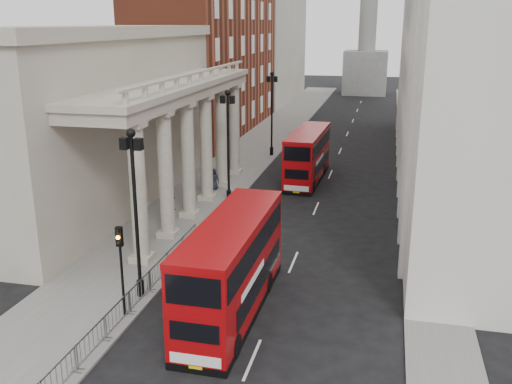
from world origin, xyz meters
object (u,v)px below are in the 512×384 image
(traffic_light, at_px, (120,255))
(bus_near, at_px, (232,265))
(monument_column, at_px, (369,6))
(bus_far, at_px, (308,155))
(pedestrian_b, at_px, (171,199))
(lamp_post_mid, at_px, (228,138))
(pedestrian_a, at_px, (143,230))
(pedestrian_c, at_px, (214,179))
(lamp_post_north, at_px, (272,108))
(lamp_post_south, at_px, (135,203))

(traffic_light, height_order, bus_near, bus_near)
(monument_column, height_order, bus_far, monument_column)
(traffic_light, xyz_separation_m, pedestrian_b, (-3.57, 14.99, -2.19))
(bus_near, bearing_deg, pedestrian_b, 122.51)
(monument_column, distance_m, lamp_post_mid, 73.14)
(monument_column, distance_m, bus_near, 89.40)
(monument_column, relative_size, bus_near, 5.20)
(lamp_post_mid, relative_size, bus_near, 0.80)
(bus_near, bearing_deg, lamp_post_mid, 107.00)
(pedestrian_a, bearing_deg, pedestrian_c, 98.98)
(traffic_light, bearing_deg, pedestrian_a, 108.37)
(monument_column, bearing_deg, pedestrian_b, -97.64)
(monument_column, relative_size, lamp_post_north, 6.51)
(pedestrian_a, bearing_deg, monument_column, 96.06)
(lamp_post_mid, bearing_deg, pedestrian_c, 126.69)
(lamp_post_mid, distance_m, pedestrian_b, 6.10)
(bus_far, height_order, pedestrian_c, bus_far)
(pedestrian_b, distance_m, pedestrian_c, 5.88)
(bus_far, bearing_deg, pedestrian_a, -112.08)
(lamp_post_mid, height_order, bus_far, lamp_post_mid)
(pedestrian_b, bearing_deg, traffic_light, 101.18)
(pedestrian_c, bearing_deg, pedestrian_b, -107.95)
(lamp_post_north, xyz_separation_m, pedestrian_c, (-1.98, -13.35, -3.92))
(pedestrian_a, height_order, pedestrian_c, pedestrian_c)
(lamp_post_mid, distance_m, lamp_post_north, 16.00)
(pedestrian_b, bearing_deg, monument_column, -99.87)
(lamp_post_north, xyz_separation_m, bus_near, (4.78, -32.33, -2.56))
(lamp_post_south, relative_size, pedestrian_c, 4.76)
(monument_column, distance_m, pedestrian_b, 77.19)
(bus_near, height_order, pedestrian_a, bus_near)
(lamp_post_north, bearing_deg, pedestrian_c, -98.43)
(lamp_post_south, distance_m, pedestrian_a, 8.12)
(bus_far, bearing_deg, lamp_post_mid, -120.39)
(monument_column, bearing_deg, bus_far, -91.57)
(lamp_post_mid, distance_m, bus_near, 17.21)
(monument_column, bearing_deg, bus_near, -91.18)
(traffic_light, relative_size, pedestrian_c, 2.46)
(lamp_post_north, relative_size, bus_near, 0.80)
(bus_far, height_order, pedestrian_b, bus_far)
(monument_column, xyz_separation_m, bus_near, (-1.82, -88.33, -13.64))
(lamp_post_north, height_order, bus_far, lamp_post_north)
(pedestrian_c, bearing_deg, traffic_light, -87.50)
(lamp_post_mid, bearing_deg, lamp_post_south, -90.00)
(lamp_post_north, xyz_separation_m, pedestrian_a, (-2.74, -25.45, -3.94))
(bus_far, height_order, pedestrian_a, bus_far)
(monument_column, bearing_deg, lamp_post_north, -96.72)
(lamp_post_north, distance_m, pedestrian_a, 25.90)
(monument_column, height_order, pedestrian_a, monument_column)
(lamp_post_south, bearing_deg, pedestrian_a, 112.74)
(lamp_post_south, distance_m, lamp_post_north, 32.00)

